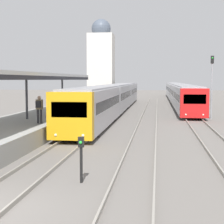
{
  "coord_description": "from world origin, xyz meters",
  "views": [
    {
      "loc": [
        4.8,
        -9.47,
        3.62
      ],
      "look_at": [
        2.0,
        13.43,
        1.62
      ],
      "focal_mm": 60.0,
      "sensor_mm": 36.0,
      "label": 1
    }
  ],
  "objects_px": {
    "train_far": "(178,92)",
    "signal_mast_far": "(212,80)",
    "signal_post_near": "(81,154)",
    "person_on_platform": "(39,107)",
    "train_near": "(115,97)"
  },
  "relations": [
    {
      "from": "train_near",
      "to": "signal_mast_far",
      "type": "relative_size",
      "value": 7.64
    },
    {
      "from": "person_on_platform",
      "to": "signal_post_near",
      "type": "xyz_separation_m",
      "value": [
        4.48,
        -9.21,
        -0.93
      ]
    },
    {
      "from": "train_far",
      "to": "signal_mast_far",
      "type": "bearing_deg",
      "value": -86.1
    },
    {
      "from": "train_near",
      "to": "train_far",
      "type": "xyz_separation_m",
      "value": [
        8.01,
        18.72,
        -0.05
      ]
    },
    {
      "from": "person_on_platform",
      "to": "train_near",
      "type": "bearing_deg",
      "value": 83.47
    },
    {
      "from": "train_near",
      "to": "train_far",
      "type": "relative_size",
      "value": 0.8
    },
    {
      "from": "train_far",
      "to": "signal_post_near",
      "type": "bearing_deg",
      "value": -96.92
    },
    {
      "from": "person_on_platform",
      "to": "signal_post_near",
      "type": "bearing_deg",
      "value": -64.06
    },
    {
      "from": "signal_post_near",
      "to": "signal_mast_far",
      "type": "height_order",
      "value": "signal_mast_far"
    },
    {
      "from": "signal_mast_far",
      "to": "signal_post_near",
      "type": "bearing_deg",
      "value": -108.45
    },
    {
      "from": "person_on_platform",
      "to": "signal_post_near",
      "type": "height_order",
      "value": "person_on_platform"
    },
    {
      "from": "train_near",
      "to": "signal_post_near",
      "type": "distance_m",
      "value": 29.49
    },
    {
      "from": "person_on_platform",
      "to": "train_far",
      "type": "distance_m",
      "value": 40.27
    },
    {
      "from": "signal_mast_far",
      "to": "train_far",
      "type": "bearing_deg",
      "value": 93.9
    },
    {
      "from": "person_on_platform",
      "to": "train_near",
      "type": "distance_m",
      "value": 20.33
    }
  ]
}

